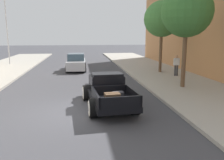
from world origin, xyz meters
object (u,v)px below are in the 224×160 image
flagpole (8,13)px  street_tree_nearest (187,12)px  pedestrian_sidewalk_right (176,64)px  street_tree_second (162,19)px  car_background_silver (76,63)px  hotrod_truck_black (107,90)px

flagpole → street_tree_nearest: (14.10, -13.89, -1.02)m
pedestrian_sidewalk_right → street_tree_nearest: bearing=-107.3°
street_tree_nearest → street_tree_second: (0.63, 6.08, -0.03)m
car_background_silver → street_tree_nearest: size_ratio=0.70×
hotrod_truck_black → street_tree_nearest: street_tree_nearest is taller
car_background_silver → street_tree_second: size_ratio=0.71×
hotrod_truck_black → pedestrian_sidewalk_right: size_ratio=3.05×
hotrod_truck_black → street_tree_second: bearing=56.9°
pedestrian_sidewalk_right → hotrod_truck_black: bearing=-133.5°
hotrod_truck_black → car_background_silver: 11.79m
flagpole → street_tree_second: size_ratio=1.49×
pedestrian_sidewalk_right → street_tree_nearest: street_tree_nearest is taller
car_background_silver → street_tree_nearest: 11.87m
hotrod_truck_black → pedestrian_sidewalk_right: 9.26m
car_background_silver → pedestrian_sidewalk_right: (8.02, -4.96, 0.32)m
pedestrian_sidewalk_right → street_tree_second: (-0.59, 2.15, 3.63)m
flagpole → car_background_silver: bearing=-34.4°
street_tree_second → hotrod_truck_black: bearing=-123.1°
street_tree_nearest → street_tree_second: bearing=84.1°
hotrod_truck_black → street_tree_second: (5.77, 8.87, 3.96)m
hotrod_truck_black → street_tree_second: street_tree_second is taller
street_tree_nearest → car_background_silver: bearing=127.4°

